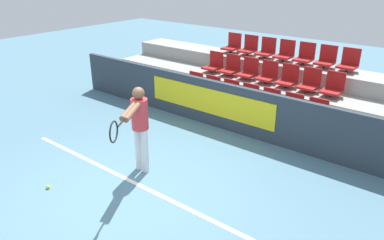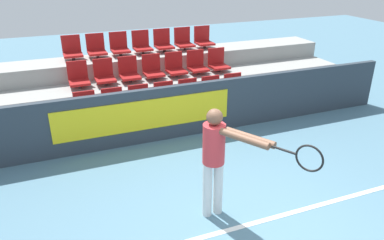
% 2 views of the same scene
% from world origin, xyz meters
% --- Properties ---
extents(ground_plane, '(30.00, 30.00, 0.00)m').
position_xyz_m(ground_plane, '(0.00, 0.00, 0.00)').
color(ground_plane, slate).
extents(court_baseline, '(6.05, 0.08, 0.01)m').
position_xyz_m(court_baseline, '(0.00, 0.31, 0.00)').
color(court_baseline, white).
rests_on(court_baseline, ground).
extents(barrier_wall, '(9.90, 0.14, 1.08)m').
position_xyz_m(barrier_wall, '(-0.02, 3.22, 0.54)').
color(barrier_wall, '#2D3842').
rests_on(barrier_wall, ground).
extents(bleacher_tier_front, '(9.50, 0.90, 0.38)m').
position_xyz_m(bleacher_tier_front, '(0.00, 3.76, 0.19)').
color(bleacher_tier_front, '#9E9E99').
rests_on(bleacher_tier_front, ground).
extents(bleacher_tier_middle, '(9.50, 0.90, 0.76)m').
position_xyz_m(bleacher_tier_middle, '(0.00, 4.66, 0.38)').
color(bleacher_tier_middle, '#9E9E99').
rests_on(bleacher_tier_middle, ground).
extents(bleacher_tier_back, '(9.50, 0.90, 1.14)m').
position_xyz_m(bleacher_tier_back, '(0.00, 5.56, 0.57)').
color(bleacher_tier_back, '#9E9E99').
rests_on(bleacher_tier_back, ground).
extents(stadium_chair_0, '(0.42, 0.44, 0.54)m').
position_xyz_m(stadium_chair_0, '(-1.63, 3.88, 0.59)').
color(stadium_chair_0, '#333333').
rests_on(stadium_chair_0, bleacher_tier_front).
extents(stadium_chair_1, '(0.42, 0.44, 0.54)m').
position_xyz_m(stadium_chair_1, '(-1.09, 3.88, 0.59)').
color(stadium_chair_1, '#333333').
rests_on(stadium_chair_1, bleacher_tier_front).
extents(stadium_chair_2, '(0.42, 0.44, 0.54)m').
position_xyz_m(stadium_chair_2, '(-0.54, 3.88, 0.59)').
color(stadium_chair_2, '#333333').
rests_on(stadium_chair_2, bleacher_tier_front).
extents(stadium_chair_3, '(0.42, 0.44, 0.54)m').
position_xyz_m(stadium_chair_3, '(0.00, 3.88, 0.59)').
color(stadium_chair_3, '#333333').
rests_on(stadium_chair_3, bleacher_tier_front).
extents(stadium_chair_4, '(0.42, 0.44, 0.54)m').
position_xyz_m(stadium_chair_4, '(0.54, 3.88, 0.59)').
color(stadium_chair_4, '#333333').
rests_on(stadium_chair_4, bleacher_tier_front).
extents(stadium_chair_5, '(0.42, 0.44, 0.54)m').
position_xyz_m(stadium_chair_5, '(1.09, 3.88, 0.59)').
color(stadium_chair_5, '#333333').
rests_on(stadium_chair_5, bleacher_tier_front).
extents(stadium_chair_6, '(0.42, 0.44, 0.54)m').
position_xyz_m(stadium_chair_6, '(1.63, 3.88, 0.59)').
color(stadium_chair_6, '#333333').
rests_on(stadium_chair_6, bleacher_tier_front).
extents(stadium_chair_7, '(0.42, 0.44, 0.54)m').
position_xyz_m(stadium_chair_7, '(-1.63, 4.78, 0.97)').
color(stadium_chair_7, '#333333').
rests_on(stadium_chair_7, bleacher_tier_middle).
extents(stadium_chair_8, '(0.42, 0.44, 0.54)m').
position_xyz_m(stadium_chair_8, '(-1.09, 4.78, 0.97)').
color(stadium_chair_8, '#333333').
rests_on(stadium_chair_8, bleacher_tier_middle).
extents(stadium_chair_9, '(0.42, 0.44, 0.54)m').
position_xyz_m(stadium_chair_9, '(-0.54, 4.78, 0.97)').
color(stadium_chair_9, '#333333').
rests_on(stadium_chair_9, bleacher_tier_middle).
extents(stadium_chair_10, '(0.42, 0.44, 0.54)m').
position_xyz_m(stadium_chair_10, '(0.00, 4.78, 0.97)').
color(stadium_chair_10, '#333333').
rests_on(stadium_chair_10, bleacher_tier_middle).
extents(stadium_chair_11, '(0.42, 0.44, 0.54)m').
position_xyz_m(stadium_chair_11, '(0.54, 4.78, 0.97)').
color(stadium_chair_11, '#333333').
rests_on(stadium_chair_11, bleacher_tier_middle).
extents(stadium_chair_12, '(0.42, 0.44, 0.54)m').
position_xyz_m(stadium_chair_12, '(1.09, 4.78, 0.97)').
color(stadium_chair_12, '#333333').
rests_on(stadium_chair_12, bleacher_tier_middle).
extents(stadium_chair_13, '(0.42, 0.44, 0.54)m').
position_xyz_m(stadium_chair_13, '(1.63, 4.78, 0.97)').
color(stadium_chair_13, '#333333').
rests_on(stadium_chair_13, bleacher_tier_middle).
extents(stadium_chair_14, '(0.42, 0.44, 0.54)m').
position_xyz_m(stadium_chair_14, '(-1.63, 5.69, 1.36)').
color(stadium_chair_14, '#333333').
rests_on(stadium_chair_14, bleacher_tier_back).
extents(stadium_chair_15, '(0.42, 0.44, 0.54)m').
position_xyz_m(stadium_chair_15, '(-1.09, 5.69, 1.36)').
color(stadium_chair_15, '#333333').
rests_on(stadium_chair_15, bleacher_tier_back).
extents(stadium_chair_16, '(0.42, 0.44, 0.54)m').
position_xyz_m(stadium_chair_16, '(-0.54, 5.69, 1.36)').
color(stadium_chair_16, '#333333').
rests_on(stadium_chair_16, bleacher_tier_back).
extents(stadium_chair_17, '(0.42, 0.44, 0.54)m').
position_xyz_m(stadium_chair_17, '(0.00, 5.69, 1.36)').
color(stadium_chair_17, '#333333').
rests_on(stadium_chair_17, bleacher_tier_back).
extents(stadium_chair_18, '(0.42, 0.44, 0.54)m').
position_xyz_m(stadium_chair_18, '(0.54, 5.69, 1.36)').
color(stadium_chair_18, '#333333').
rests_on(stadium_chair_18, bleacher_tier_back).
extents(stadium_chair_19, '(0.42, 0.44, 0.54)m').
position_xyz_m(stadium_chair_19, '(1.09, 5.69, 1.36)').
color(stadium_chair_19, '#333333').
rests_on(stadium_chair_19, bleacher_tier_back).
extents(stadium_chair_20, '(0.42, 0.44, 0.54)m').
position_xyz_m(stadium_chair_20, '(1.63, 5.69, 1.36)').
color(stadium_chair_20, '#333333').
rests_on(stadium_chair_20, bleacher_tier_back).
extents(tennis_player, '(0.87, 1.39, 1.60)m').
position_xyz_m(tennis_player, '(-0.29, 0.65, 0.98)').
color(tennis_player, silver).
rests_on(tennis_player, ground).
extents(tennis_ball, '(0.07, 0.07, 0.07)m').
position_xyz_m(tennis_ball, '(-1.14, -0.72, 0.03)').
color(tennis_ball, '#CCDB33').
rests_on(tennis_ball, ground).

